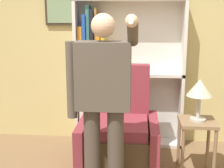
{
  "coord_description": "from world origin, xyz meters",
  "views": [
    {
      "loc": [
        0.13,
        -2.18,
        1.75
      ],
      "look_at": [
        -0.14,
        0.78,
        1.07
      ],
      "focal_mm": 50.0,
      "sensor_mm": 36.0,
      "label": 1
    }
  ],
  "objects_px": {
    "side_table": "(197,132)",
    "armchair": "(119,136)",
    "table_lamp": "(200,90)",
    "person_standing": "(103,98)",
    "bookcase": "(114,74)"
  },
  "relations": [
    {
      "from": "armchair",
      "to": "table_lamp",
      "type": "relative_size",
      "value": 2.57
    },
    {
      "from": "side_table",
      "to": "armchair",
      "type": "bearing_deg",
      "value": 172.59
    },
    {
      "from": "bookcase",
      "to": "armchair",
      "type": "distance_m",
      "value": 0.92
    },
    {
      "from": "side_table",
      "to": "table_lamp",
      "type": "relative_size",
      "value": 1.38
    },
    {
      "from": "armchair",
      "to": "side_table",
      "type": "height_order",
      "value": "armchair"
    },
    {
      "from": "bookcase",
      "to": "armchair",
      "type": "xyz_separation_m",
      "value": [
        0.11,
        -0.69,
        -0.59
      ]
    },
    {
      "from": "person_standing",
      "to": "table_lamp",
      "type": "xyz_separation_m",
      "value": [
        0.95,
        0.62,
        -0.06
      ]
    },
    {
      "from": "person_standing",
      "to": "table_lamp",
      "type": "relative_size",
      "value": 3.87
    },
    {
      "from": "person_standing",
      "to": "side_table",
      "type": "xyz_separation_m",
      "value": [
        0.95,
        0.62,
        -0.52
      ]
    },
    {
      "from": "bookcase",
      "to": "person_standing",
      "type": "bearing_deg",
      "value": -89.14
    },
    {
      "from": "person_standing",
      "to": "table_lamp",
      "type": "height_order",
      "value": "person_standing"
    },
    {
      "from": "person_standing",
      "to": "armchair",
      "type": "bearing_deg",
      "value": 82.76
    },
    {
      "from": "armchair",
      "to": "table_lamp",
      "type": "bearing_deg",
      "value": -7.41
    },
    {
      "from": "bookcase",
      "to": "person_standing",
      "type": "height_order",
      "value": "bookcase"
    },
    {
      "from": "bookcase",
      "to": "armchair",
      "type": "bearing_deg",
      "value": -80.59
    }
  ]
}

